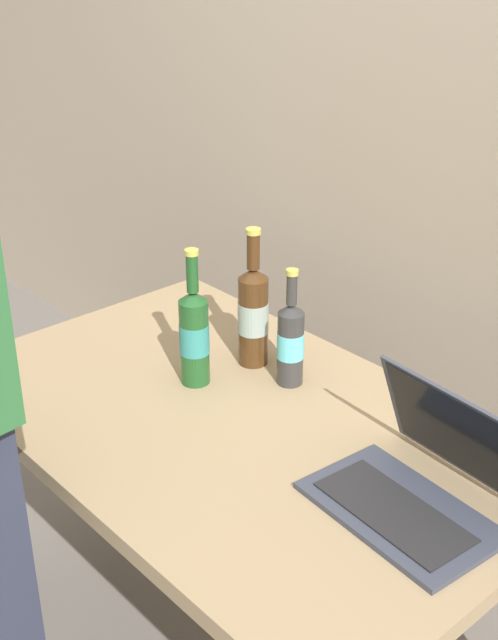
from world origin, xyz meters
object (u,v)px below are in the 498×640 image
object	(u,v)px
beer_bottle_dark	(253,313)
beer_bottle_green	(194,334)
laptop	(424,479)
beer_bottle_amber	(291,341)

from	to	relation	value
beer_bottle_dark	beer_bottle_green	world-z (taller)	beer_bottle_dark
laptop	beer_bottle_amber	world-z (taller)	beer_bottle_amber
laptop	beer_bottle_green	distance (m)	0.63
beer_bottle_dark	laptop	bearing A→B (deg)	-11.59
laptop	beer_bottle_amber	size ratio (longest dim) A/B	1.32
beer_bottle_amber	beer_bottle_dark	distance (m)	0.13
laptop	beer_bottle_green	bearing A→B (deg)	-176.56
laptop	beer_bottle_green	size ratio (longest dim) A/B	1.14
beer_bottle_amber	beer_bottle_green	bearing A→B (deg)	-132.78
beer_bottle_amber	beer_bottle_dark	world-z (taller)	beer_bottle_dark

